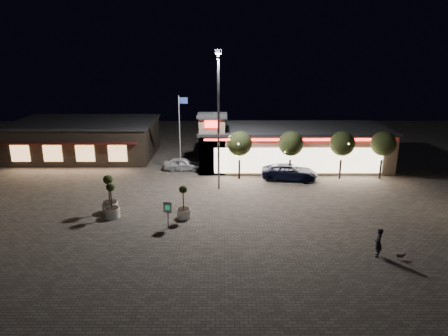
{
  "coord_description": "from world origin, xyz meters",
  "views": [
    {
      "loc": [
        2.39,
        -26.79,
        12.25
      ],
      "look_at": [
        2.48,
        6.0,
        2.58
      ],
      "focal_mm": 32.0,
      "sensor_mm": 36.0,
      "label": 1
    }
  ],
  "objects_px": {
    "pickup_truck": "(289,172)",
    "white_sedan": "(182,164)",
    "planter_mid": "(112,207)",
    "valet_sign": "(168,210)",
    "pedestrian": "(378,243)",
    "planter_left": "(110,201)"
  },
  "relations": [
    {
      "from": "planter_left",
      "to": "valet_sign",
      "type": "xyz_separation_m",
      "value": [
        4.93,
        -2.83,
        0.42
      ]
    },
    {
      "from": "pickup_truck",
      "to": "pedestrian",
      "type": "height_order",
      "value": "pedestrian"
    },
    {
      "from": "pedestrian",
      "to": "planter_left",
      "type": "xyz_separation_m",
      "value": [
        -18.44,
        7.14,
        0.02
      ]
    },
    {
      "from": "white_sedan",
      "to": "planter_left",
      "type": "bearing_deg",
      "value": 157.3
    },
    {
      "from": "planter_left",
      "to": "pedestrian",
      "type": "bearing_deg",
      "value": -21.16
    },
    {
      "from": "planter_mid",
      "to": "valet_sign",
      "type": "distance_m",
      "value": 4.86
    },
    {
      "from": "white_sedan",
      "to": "planter_mid",
      "type": "height_order",
      "value": "planter_mid"
    },
    {
      "from": "white_sedan",
      "to": "valet_sign",
      "type": "bearing_deg",
      "value": -179.6
    },
    {
      "from": "pedestrian",
      "to": "planter_left",
      "type": "distance_m",
      "value": 19.77
    },
    {
      "from": "pedestrian",
      "to": "white_sedan",
      "type": "bearing_deg",
      "value": -124.25
    },
    {
      "from": "pickup_truck",
      "to": "white_sedan",
      "type": "distance_m",
      "value": 11.35
    },
    {
      "from": "white_sedan",
      "to": "pedestrian",
      "type": "distance_m",
      "value": 23.25
    },
    {
      "from": "planter_left",
      "to": "white_sedan",
      "type": "bearing_deg",
      "value": 68.37
    },
    {
      "from": "white_sedan",
      "to": "valet_sign",
      "type": "xyz_separation_m",
      "value": [
        0.37,
        -14.35,
        0.69
      ]
    },
    {
      "from": "planter_left",
      "to": "planter_mid",
      "type": "height_order",
      "value": "planter_left"
    },
    {
      "from": "planter_mid",
      "to": "valet_sign",
      "type": "relative_size",
      "value": 1.42
    },
    {
      "from": "pedestrian",
      "to": "planter_mid",
      "type": "height_order",
      "value": "planter_mid"
    },
    {
      "from": "pedestrian",
      "to": "planter_mid",
      "type": "bearing_deg",
      "value": -89.63
    },
    {
      "from": "planter_mid",
      "to": "valet_sign",
      "type": "height_order",
      "value": "planter_mid"
    },
    {
      "from": "pickup_truck",
      "to": "pedestrian",
      "type": "relative_size",
      "value": 2.96
    },
    {
      "from": "pickup_truck",
      "to": "planter_mid",
      "type": "bearing_deg",
      "value": 130.5
    },
    {
      "from": "pedestrian",
      "to": "valet_sign",
      "type": "distance_m",
      "value": 14.18
    }
  ]
}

